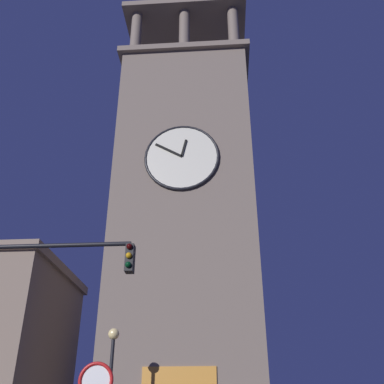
{
  "coord_description": "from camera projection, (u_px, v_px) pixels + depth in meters",
  "views": [
    {
      "loc": [
        -4.97,
        22.22,
        1.6
      ],
      "look_at": [
        -3.2,
        -2.69,
        14.76
      ],
      "focal_mm": 42.25,
      "sensor_mm": 36.0,
      "label": 1
    }
  ],
  "objects": [
    {
      "name": "clocktower",
      "position": [
        188.0,
        235.0,
        26.86
      ],
      "size": [
        8.22,
        9.2,
        30.25
      ],
      "color": "#75665B",
      "rests_on": "ground_plane"
    },
    {
      "name": "street_lamp",
      "position": [
        111.0,
        370.0,
        17.26
      ],
      "size": [
        0.44,
        0.44,
        5.17
      ],
      "color": "black",
      "rests_on": "ground_plane"
    },
    {
      "name": "traffic_signal_near",
      "position": [
        15.0,
        309.0,
        11.47
      ],
      "size": [
        4.42,
        0.41,
        6.41
      ],
      "color": "black",
      "rests_on": "ground_plane"
    }
  ]
}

